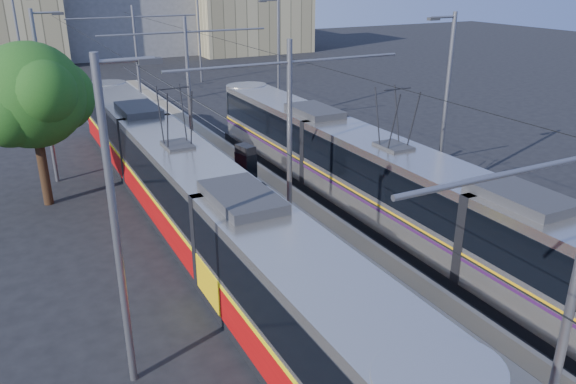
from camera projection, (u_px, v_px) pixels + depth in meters
ground at (422, 338)px, 15.56m from camera, size 160.00×160.00×0.00m
platform at (211, 162)px, 29.56m from camera, size 4.00×50.00×0.30m
tactile_strip_left at (184, 163)px, 28.88m from camera, size 0.70×50.00×0.01m
tactile_strip_right at (236, 155)px, 30.12m from camera, size 0.70×50.00×0.01m
rails at (211, 164)px, 29.61m from camera, size 8.71×70.00×0.03m
tram_left at (181, 185)px, 21.91m from camera, size 2.43×31.19×5.50m
tram_right at (391, 183)px, 21.72m from camera, size 2.43×29.95×5.50m
catenary at (227, 88)px, 25.61m from camera, size 9.20×70.00×7.00m
street_lamps at (182, 73)px, 31.39m from camera, size 15.18×38.22×8.00m
shelter at (246, 166)px, 25.06m from camera, size 0.75×1.03×2.05m
tree at (38, 96)px, 23.14m from camera, size 4.79×4.43×6.95m
building_right at (247, 6)px, 70.06m from camera, size 14.28×10.20×10.88m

